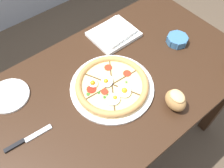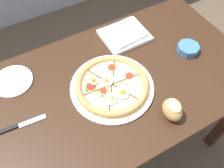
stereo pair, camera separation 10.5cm
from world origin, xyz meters
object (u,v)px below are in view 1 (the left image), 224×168
Objects in this scene: side_saucer at (9,96)px; pizza at (112,85)px; dining_table at (118,92)px; knife_main at (28,139)px; ramekin_bowl at (177,40)px; napkin_folded at (114,34)px; bread_piece_near at (176,100)px.

pizza is at bearing -33.42° from side_saucer.
knife_main is at bearing -178.96° from dining_table.
ramekin_bowl is 0.57× the size of knife_main.
ramekin_bowl is 0.47× the size of napkin_folded.
ramekin_bowl reaches higher than side_saucer.
bread_piece_near is at bearing -71.13° from dining_table.
knife_main is (-0.85, 0.00, -0.02)m from ramekin_bowl.
dining_table is at bearing 178.13° from ramekin_bowl.
napkin_folded is 0.50m from bread_piece_near.
ramekin_bowl reaches higher than dining_table.
pizza reaches higher than dining_table.
ramekin_bowl is at bearing 4.21° from knife_main.
dining_table is at bearing -27.39° from side_saucer.
ramekin_bowl is at bearing -47.75° from napkin_folded.
knife_main reaches higher than dining_table.
ramekin_bowl is at bearing -1.87° from dining_table.
pizza is 0.28m from bread_piece_near.
ramekin_bowl is (0.39, -0.01, 0.14)m from dining_table.
dining_table is 3.39× the size of pizza.
napkin_folded is (0.22, 0.26, -0.00)m from pizza.
ramekin_bowl is at bearing 1.52° from pizza.
pizza is at bearing -130.59° from napkin_folded.
side_saucer is (-0.38, 0.25, -0.02)m from pizza.
pizza reaches higher than ramekin_bowl.
pizza is 1.60× the size of napkin_folded.
side_saucer is (-0.60, -0.01, -0.01)m from napkin_folded.
pizza is 3.43× the size of bread_piece_near.
ramekin_bowl is 0.33m from napkin_folded.
side_saucer is (0.03, 0.24, 0.00)m from knife_main.
bread_piece_near reaches higher than side_saucer.
pizza is 2.08× the size of side_saucer.
pizza is 0.34m from napkin_folded.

